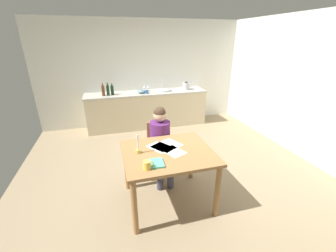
{
  "coord_description": "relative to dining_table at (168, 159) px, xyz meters",
  "views": [
    {
      "loc": [
        -0.96,
        -3.02,
        2.15
      ],
      "look_at": [
        -0.08,
        0.04,
        0.85
      ],
      "focal_mm": 23.1,
      "sensor_mm": 36.0,
      "label": 1
    }
  ],
  "objects": [
    {
      "name": "ground_plane",
      "position": [
        0.28,
        0.66,
        -0.69
      ],
      "size": [
        5.2,
        5.2,
        0.04
      ],
      "primitive_type": "cube",
      "color": "#937F60"
    },
    {
      "name": "wall_back",
      "position": [
        0.28,
        3.26,
        0.63
      ],
      "size": [
        5.2,
        0.12,
        2.6
      ],
      "primitive_type": "cube",
      "color": "silver",
      "rests_on": "ground"
    },
    {
      "name": "wall_right",
      "position": [
        2.88,
        0.66,
        0.63
      ],
      "size": [
        0.12,
        5.2,
        2.6
      ],
      "primitive_type": "cube",
      "color": "silver",
      "rests_on": "ground"
    },
    {
      "name": "kitchen_counter",
      "position": [
        0.28,
        2.9,
        -0.22
      ],
      "size": [
        3.02,
        0.64,
        0.9
      ],
      "color": "beige",
      "rests_on": "ground"
    },
    {
      "name": "dining_table",
      "position": [
        0.0,
        0.0,
        0.0
      ],
      "size": [
        1.16,
        0.98,
        0.79
      ],
      "color": "#9E7042",
      "rests_on": "ground"
    },
    {
      "name": "chair_at_table",
      "position": [
        0.06,
        0.73,
        -0.18
      ],
      "size": [
        0.42,
        0.42,
        0.88
      ],
      "color": "#9E7042",
      "rests_on": "ground"
    },
    {
      "name": "person_seated",
      "position": [
        0.05,
        0.59,
        0.01
      ],
      "size": [
        0.34,
        0.6,
        1.19
      ],
      "color": "#592666",
      "rests_on": "ground"
    },
    {
      "name": "coffee_mug",
      "position": [
        -0.33,
        -0.32,
        0.17
      ],
      "size": [
        0.13,
        0.09,
        0.1
      ],
      "color": "#F2CC4C",
      "rests_on": "dining_table"
    },
    {
      "name": "candlestick",
      "position": [
        -0.38,
        0.07,
        0.19
      ],
      "size": [
        0.06,
        0.06,
        0.26
      ],
      "color": "gold",
      "rests_on": "dining_table"
    },
    {
      "name": "book_magazine",
      "position": [
        -0.21,
        -0.25,
        0.13
      ],
      "size": [
        0.17,
        0.22,
        0.02
      ],
      "primitive_type": "cube",
      "rotation": [
        0.0,
        0.0,
        -0.08
      ],
      "color": "#55BDA0",
      "rests_on": "dining_table"
    },
    {
      "name": "paper_letter",
      "position": [
        -0.09,
        0.15,
        0.12
      ],
      "size": [
        0.33,
        0.36,
        0.0
      ],
      "primitive_type": "cube",
      "rotation": [
        0.0,
        0.0,
        0.54
      ],
      "color": "white",
      "rests_on": "dining_table"
    },
    {
      "name": "paper_bill",
      "position": [
        0.1,
        0.2,
        0.12
      ],
      "size": [
        0.32,
        0.36,
        0.0
      ],
      "primitive_type": "cube",
      "rotation": [
        0.0,
        0.0,
        0.46
      ],
      "color": "white",
      "rests_on": "dining_table"
    },
    {
      "name": "paper_envelope",
      "position": [
        0.07,
        -0.01,
        0.12
      ],
      "size": [
        0.31,
        0.36,
        0.0
      ],
      "primitive_type": "cube",
      "rotation": [
        0.0,
        0.0,
        0.41
      ],
      "color": "white",
      "rests_on": "dining_table"
    },
    {
      "name": "paper_receipt",
      "position": [
        -0.04,
        0.13,
        0.12
      ],
      "size": [
        0.34,
        0.36,
        0.0
      ],
      "primitive_type": "cube",
      "rotation": [
        0.0,
        0.0,
        0.58
      ],
      "color": "white",
      "rests_on": "dining_table"
    },
    {
      "name": "sink_unit",
      "position": [
        0.73,
        2.9,
        0.25
      ],
      "size": [
        0.36,
        0.36,
        0.24
      ],
      "color": "#B2B7BC",
      "rests_on": "kitchen_counter"
    },
    {
      "name": "bottle_oil",
      "position": [
        -0.76,
        2.81,
        0.35
      ],
      "size": [
        0.07,
        0.07,
        0.29
      ],
      "color": "#593319",
      "rests_on": "kitchen_counter"
    },
    {
      "name": "bottle_vinegar",
      "position": [
        -0.66,
        2.81,
        0.35
      ],
      "size": [
        0.07,
        0.07,
        0.3
      ],
      "color": "black",
      "rests_on": "kitchen_counter"
    },
    {
      "name": "bottle_wine_red",
      "position": [
        -0.56,
        2.87,
        0.34
      ],
      "size": [
        0.07,
        0.07,
        0.26
      ],
      "color": "black",
      "rests_on": "kitchen_counter"
    },
    {
      "name": "mixing_bowl",
      "position": [
        0.13,
        2.82,
        0.27
      ],
      "size": [
        0.2,
        0.2,
        0.09
      ],
      "primitive_type": "ellipsoid",
      "color": "#668C99",
      "rests_on": "kitchen_counter"
    },
    {
      "name": "stovetop_kettle",
      "position": [
        1.32,
        2.9,
        0.33
      ],
      "size": [
        0.18,
        0.18,
        0.22
      ],
      "color": "#B7BABF",
      "rests_on": "kitchen_counter"
    },
    {
      "name": "wine_glass_near_sink",
      "position": [
        0.34,
        3.05,
        0.34
      ],
      "size": [
        0.07,
        0.07,
        0.15
      ],
      "color": "silver",
      "rests_on": "kitchen_counter"
    },
    {
      "name": "wine_glass_by_kettle",
      "position": [
        0.25,
        3.05,
        0.34
      ],
      "size": [
        0.07,
        0.07,
        0.15
      ],
      "color": "silver",
      "rests_on": "kitchen_counter"
    },
    {
      "name": "teacup_on_counter",
      "position": [
        0.25,
        2.75,
        0.27
      ],
      "size": [
        0.11,
        0.08,
        0.09
      ],
      "color": "#33598C",
      "rests_on": "kitchen_counter"
    }
  ]
}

